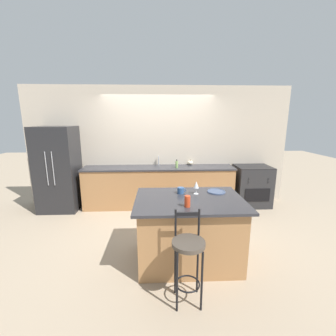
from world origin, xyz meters
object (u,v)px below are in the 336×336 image
Objects in this scene: tumbler_cup at (187,201)px; oven_range at (252,186)px; dinner_plate at (216,191)px; soap_bottle at (177,164)px; coffee_mug at (181,190)px; pumpkin_decoration at (190,163)px; wine_glass at (196,185)px; refrigerator at (58,169)px; bar_stool_near at (188,253)px.

oven_range is at bearing 51.97° from tumbler_cup.
dinner_plate is 1.74m from soap_bottle.
dinner_plate is 0.74m from tumbler_cup.
coffee_mug is at bearing -92.73° from soap_bottle.
soap_bottle reaches higher than oven_range.
pumpkin_decoration is at bearing 170.70° from oven_range.
dinner_plate is 0.34m from wine_glass.
wine_glass is (2.71, -1.79, 0.14)m from refrigerator.
refrigerator reaches higher than dinner_plate.
oven_range is 0.89× the size of bar_stool_near.
oven_range is 2.62m from coffee_mug.
dinner_plate is at bearing 61.64° from bar_stool_near.
wine_glass reaches higher than oven_range.
dinner_plate is at bearing -75.11° from soap_bottle.
wine_glass is at bearing -167.76° from dinner_plate.
refrigerator is 3.70m from bar_stool_near.
wine_glass and soap_bottle have the same top height.
wine_glass reaches higher than coffee_mug.
tumbler_cup is 1.13× the size of pumpkin_decoration.
coffee_mug is at bearing 89.28° from bar_stool_near.
pumpkin_decoration reaches higher than dinner_plate.
dinner_plate is at bearing -126.47° from oven_range.
tumbler_cup is at bearing -41.94° from refrigerator.
pumpkin_decoration reaches higher than bar_stool_near.
wine_glass is 1.33× the size of tumbler_cup.
coffee_mug is at bearing -101.82° from pumpkin_decoration.
wine_glass is 1.00× the size of soap_bottle.
soap_bottle is (-0.14, 1.75, -0.05)m from wine_glass.
bar_stool_near is at bearing -98.30° from pumpkin_decoration.
wine_glass reaches higher than bar_stool_near.
refrigerator is 9.68× the size of wine_glass.
soap_bottle is (0.05, 2.22, 0.01)m from tumbler_cup.
oven_range is at bearing 53.53° from dinner_plate.
oven_range is 1.52m from pumpkin_decoration.
bar_stool_near reaches higher than oven_range.
dinner_plate is 2.12× the size of coffee_mug.
wine_glass is at bearing -85.55° from soap_bottle.
dinner_plate is at bearing 4.04° from coffee_mug.
oven_range is at bearing 56.30° from bar_stool_near.
wine_glass is at bearing -95.74° from pumpkin_decoration.
bar_stool_near is 7.31× the size of tumbler_cup.
pumpkin_decoration is (2.91, 0.28, 0.06)m from refrigerator.
refrigerator is at bearing 150.28° from dinner_plate.
dinner_plate is 2.00m from pumpkin_decoration.
refrigerator reaches higher than tumbler_cup.
refrigerator is at bearing -179.41° from oven_range.
soap_bottle reaches higher than coffee_mug.
soap_bottle is at bearing -0.91° from refrigerator.
dinner_plate is 1.88× the size of tumbler_cup.
bar_stool_near is 8.22× the size of coffee_mug.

